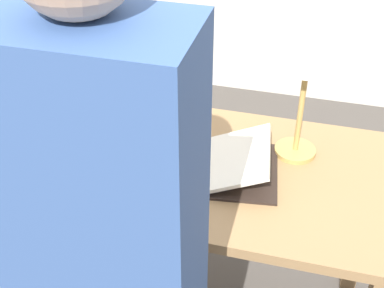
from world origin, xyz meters
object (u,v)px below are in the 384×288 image
book_stack_tall (61,108)px  book_standing_upright (119,107)px  reading_lamp (307,65)px  coffee_mug (116,152)px  open_book (194,160)px

book_stack_tall → book_standing_upright: book_standing_upright is taller
book_stack_tall → reading_lamp: size_ratio=0.76×
reading_lamp → book_standing_upright: bearing=-171.6°
reading_lamp → coffee_mug: 0.65m
book_stack_tall → coffee_mug: size_ratio=2.94×
book_standing_upright → reading_lamp: (0.58, 0.09, 0.19)m
open_book → book_standing_upright: book_standing_upright is taller
reading_lamp → coffee_mug: reading_lamp is taller
open_book → coffee_mug: open_book is taller
open_book → book_stack_tall: size_ratio=1.80×
coffee_mug → book_standing_upright: bearing=103.0°
coffee_mug → open_book: bearing=9.5°
open_book → coffee_mug: size_ratio=5.30×
book_standing_upright → coffee_mug: (0.03, -0.12, -0.09)m
open_book → book_stack_tall: 0.48m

